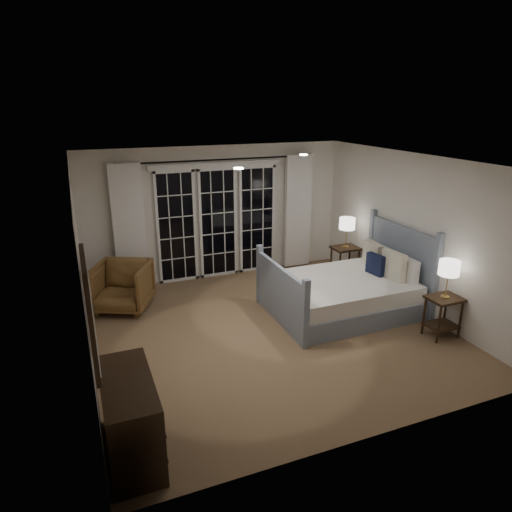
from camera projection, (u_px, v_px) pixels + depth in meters
name	position (u px, v px, depth m)	size (l,w,h in m)	color
floor	(269.00, 330.00, 6.84)	(5.00, 5.00, 0.00)	brown
ceiling	(271.00, 161.00, 6.03)	(5.00, 5.00, 0.00)	silver
wall_left	(82.00, 275.00, 5.55)	(0.02, 5.00, 2.50)	silver
wall_right	(413.00, 233.00, 7.32)	(0.02, 5.00, 2.50)	silver
wall_back	(217.00, 213.00, 8.63)	(5.00, 0.02, 2.50)	silver
wall_front	(377.00, 329.00, 4.24)	(5.00, 0.02, 2.50)	silver
french_doors	(218.00, 221.00, 8.65)	(2.50, 0.04, 2.20)	black
curtain_rod	(217.00, 160.00, 8.22)	(0.03, 0.03, 3.50)	black
curtain_left	(129.00, 228.00, 7.98)	(0.55, 0.10, 2.25)	white
curtain_right	(298.00, 212.00, 9.14)	(0.55, 0.10, 2.25)	white
downlight_a	(304.00, 155.00, 6.84)	(0.12, 0.12, 0.01)	white
downlight_b	(239.00, 168.00, 5.47)	(0.12, 0.12, 0.01)	white
bed	(345.00, 292.00, 7.37)	(2.27, 1.63, 1.32)	gray
nightstand_left	(443.00, 311.00, 6.55)	(0.47, 0.37, 0.61)	#311E10
nightstand_right	(345.00, 258.00, 8.69)	(0.49, 0.39, 0.64)	#311E10
lamp_left	(449.00, 268.00, 6.34)	(0.29, 0.29, 0.55)	tan
lamp_right	(347.00, 224.00, 8.47)	(0.29, 0.29, 0.57)	tan
armchair	(122.00, 287.00, 7.41)	(0.84, 0.86, 0.79)	brown
dresser	(130.00, 417.00, 4.34)	(0.48, 1.13, 0.80)	#311E10
mirror	(90.00, 312.00, 3.89)	(0.05, 0.85, 1.00)	#311E10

